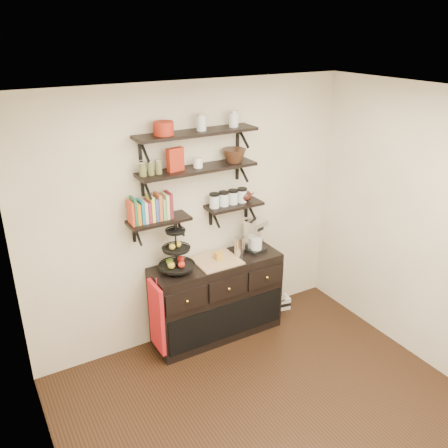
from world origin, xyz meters
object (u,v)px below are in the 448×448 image
radio (278,303)px  coffee_maker (254,236)px  sideboard (217,298)px  fruit_stand (177,255)px

radio → coffee_maker: bearing=-162.5°
sideboard → radio: bearing=4.6°
sideboard → radio: size_ratio=4.72×
radio → fruit_stand: bearing=-166.2°
sideboard → fruit_stand: fruit_stand is taller
coffee_maker → fruit_stand: bearing=167.5°
coffee_maker → sideboard: bearing=169.1°
fruit_stand → sideboard: bearing=-0.5°
fruit_stand → coffee_maker: (0.92, 0.02, -0.01)m
sideboard → coffee_maker: bearing=2.9°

